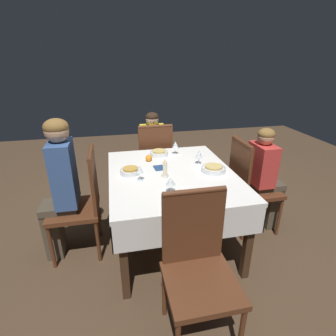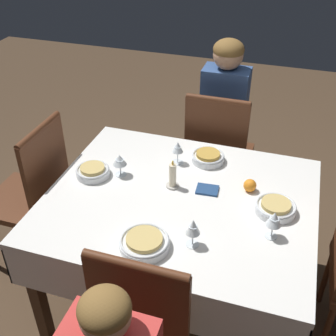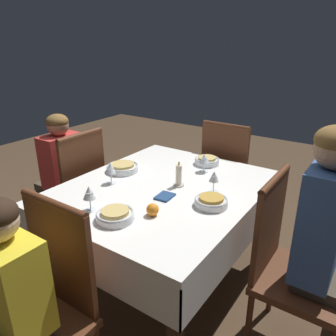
# 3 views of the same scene
# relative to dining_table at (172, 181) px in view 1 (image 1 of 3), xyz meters

# --- Properties ---
(ground_plane) EXTENTS (8.00, 8.00, 0.00)m
(ground_plane) POSITION_rel_dining_table_xyz_m (0.00, 0.00, -0.66)
(ground_plane) COLOR #4C3826
(dining_table) EXTENTS (1.34, 1.12, 0.74)m
(dining_table) POSITION_rel_dining_table_xyz_m (0.00, 0.00, 0.00)
(dining_table) COLOR white
(dining_table) RESTS_ON ground_plane
(chair_north) EXTENTS (0.44, 0.44, 0.99)m
(chair_north) POSITION_rel_dining_table_xyz_m (0.03, 0.81, -0.12)
(chair_north) COLOR #562D19
(chair_north) RESTS_ON ground_plane
(chair_east) EXTENTS (0.44, 0.44, 0.99)m
(chair_east) POSITION_rel_dining_table_xyz_m (0.92, 0.01, -0.12)
(chair_east) COLOR #562D19
(chair_east) RESTS_ON ground_plane
(chair_south) EXTENTS (0.44, 0.44, 0.99)m
(chair_south) POSITION_rel_dining_table_xyz_m (0.03, -0.81, -0.12)
(chair_south) COLOR #562D19
(chair_south) RESTS_ON ground_plane
(chair_west) EXTENTS (0.44, 0.44, 0.99)m
(chair_west) POSITION_rel_dining_table_xyz_m (-0.92, 0.04, -0.12)
(chair_west) COLOR #562D19
(chair_west) RESTS_ON ground_plane
(person_adult_denim) EXTENTS (0.30, 0.34, 1.27)m
(person_adult_denim) POSITION_rel_dining_table_xyz_m (0.03, 0.97, 0.06)
(person_adult_denim) COLOR #4C4233
(person_adult_denim) RESTS_ON ground_plane
(person_child_yellow) EXTENTS (0.33, 0.30, 1.09)m
(person_child_yellow) POSITION_rel_dining_table_xyz_m (1.10, 0.01, -0.06)
(person_child_yellow) COLOR #383342
(person_child_yellow) RESTS_ON ground_plane
(person_child_red) EXTENTS (0.30, 0.33, 1.09)m
(person_child_red) POSITION_rel_dining_table_xyz_m (0.03, -0.99, -0.06)
(person_child_red) COLOR #4C4233
(person_child_red) RESTS_ON ground_plane
(bowl_north) EXTENTS (0.19, 0.19, 0.06)m
(bowl_north) POSITION_rel_dining_table_xyz_m (0.06, 0.37, 0.11)
(bowl_north) COLOR silver
(bowl_north) RESTS_ON dining_table
(wine_glass_north) EXTENTS (0.07, 0.07, 0.14)m
(wine_glass_north) POSITION_rel_dining_table_xyz_m (-0.10, 0.30, 0.18)
(wine_glass_north) COLOR white
(wine_glass_north) RESTS_ON dining_table
(bowl_east) EXTENTS (0.20, 0.20, 0.06)m
(bowl_east) POSITION_rel_dining_table_xyz_m (0.47, 0.03, 0.11)
(bowl_east) COLOR silver
(bowl_east) RESTS_ON dining_table
(wine_glass_east) EXTENTS (0.07, 0.07, 0.14)m
(wine_glass_east) POSITION_rel_dining_table_xyz_m (0.47, -0.15, 0.19)
(wine_glass_east) COLOR white
(wine_glass_east) RESTS_ON dining_table
(bowl_south) EXTENTS (0.22, 0.22, 0.06)m
(bowl_south) POSITION_rel_dining_table_xyz_m (-0.05, -0.38, 0.11)
(bowl_south) COLOR silver
(bowl_south) RESTS_ON dining_table
(wine_glass_south) EXTENTS (0.06, 0.06, 0.14)m
(wine_glass_south) POSITION_rel_dining_table_xyz_m (0.14, -0.30, 0.19)
(wine_glass_south) COLOR white
(wine_glass_south) RESTS_ON dining_table
(bowl_west) EXTENTS (0.18, 0.18, 0.06)m
(bowl_west) POSITION_rel_dining_table_xyz_m (-0.51, 0.04, 0.11)
(bowl_west) COLOR silver
(bowl_west) RESTS_ON dining_table
(wine_glass_west) EXTENTS (0.07, 0.07, 0.13)m
(wine_glass_west) POSITION_rel_dining_table_xyz_m (-0.37, 0.09, 0.18)
(wine_glass_west) COLOR white
(wine_glass_west) RESTS_ON dining_table
(candle_centerpiece) EXTENTS (0.07, 0.07, 0.16)m
(candle_centerpiece) POSITION_rel_dining_table_xyz_m (-0.06, 0.07, 0.15)
(candle_centerpiece) COLOR beige
(candle_centerpiece) RESTS_ON dining_table
(orange_fruit) EXTENTS (0.07, 0.07, 0.07)m
(orange_fruit) POSITION_rel_dining_table_xyz_m (0.32, 0.16, 0.12)
(orange_fruit) COLOR orange
(orange_fruit) RESTS_ON dining_table
(napkin_red_folded) EXTENTS (0.12, 0.10, 0.01)m
(napkin_red_folded) POSITION_rel_dining_table_xyz_m (0.12, 0.10, 0.09)
(napkin_red_folded) COLOR navy
(napkin_red_folded) RESTS_ON dining_table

